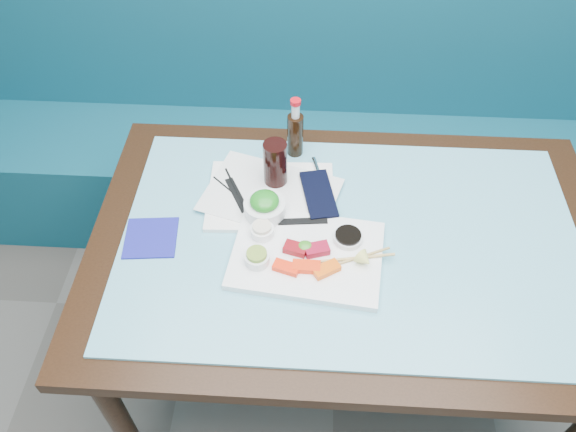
# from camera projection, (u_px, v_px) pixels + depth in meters

# --- Properties ---
(booth_bench) EXTENTS (3.00, 0.56, 1.17)m
(booth_bench) POSITION_uv_depth(u_px,v_px,m) (340.00, 140.00, 2.34)
(booth_bench) COLOR #0E485A
(booth_bench) RESTS_ON ground
(dining_table) EXTENTS (1.40, 0.90, 0.75)m
(dining_table) POSITION_uv_depth(u_px,v_px,m) (348.00, 259.00, 1.56)
(dining_table) COLOR black
(dining_table) RESTS_ON ground
(glass_top) EXTENTS (1.22, 0.76, 0.01)m
(glass_top) POSITION_uv_depth(u_px,v_px,m) (350.00, 239.00, 1.50)
(glass_top) COLOR #60AAC0
(glass_top) RESTS_ON dining_table
(sashimi_plate) EXTENTS (0.41, 0.32, 0.02)m
(sashimi_plate) POSITION_uv_depth(u_px,v_px,m) (307.00, 255.00, 1.45)
(sashimi_plate) COLOR white
(sashimi_plate) RESTS_ON glass_top
(salmon_left) EXTENTS (0.07, 0.05, 0.02)m
(salmon_left) POSITION_uv_depth(u_px,v_px,m) (286.00, 268.00, 1.40)
(salmon_left) COLOR #FF290A
(salmon_left) RESTS_ON sashimi_plate
(salmon_mid) EXTENTS (0.07, 0.04, 0.02)m
(salmon_mid) POSITION_uv_depth(u_px,v_px,m) (306.00, 267.00, 1.40)
(salmon_mid) COLOR #FF300A
(salmon_mid) RESTS_ON sashimi_plate
(salmon_right) EXTENTS (0.08, 0.06, 0.02)m
(salmon_right) POSITION_uv_depth(u_px,v_px,m) (326.00, 269.00, 1.39)
(salmon_right) COLOR #F55809
(salmon_right) RESTS_ON sashimi_plate
(tuna_left) EXTENTS (0.07, 0.05, 0.02)m
(tuna_left) POSITION_uv_depth(u_px,v_px,m) (295.00, 249.00, 1.44)
(tuna_left) COLOR maroon
(tuna_left) RESTS_ON sashimi_plate
(tuna_right) EXTENTS (0.07, 0.05, 0.02)m
(tuna_right) POSITION_uv_depth(u_px,v_px,m) (317.00, 249.00, 1.43)
(tuna_right) COLOR maroon
(tuna_right) RESTS_ON sashimi_plate
(seaweed_garnish) EXTENTS (0.05, 0.04, 0.02)m
(seaweed_garnish) POSITION_uv_depth(u_px,v_px,m) (305.00, 247.00, 1.44)
(seaweed_garnish) COLOR #36831E
(seaweed_garnish) RESTS_ON sashimi_plate
(ramekin_wasabi) EXTENTS (0.08, 0.08, 0.03)m
(ramekin_wasabi) POSITION_uv_depth(u_px,v_px,m) (257.00, 258.00, 1.41)
(ramekin_wasabi) COLOR white
(ramekin_wasabi) RESTS_ON sashimi_plate
(wasabi_fill) EXTENTS (0.05, 0.05, 0.01)m
(wasabi_fill) POSITION_uv_depth(u_px,v_px,m) (257.00, 254.00, 1.40)
(wasabi_fill) COLOR olive
(wasabi_fill) RESTS_ON ramekin_wasabi
(ramekin_ginger) EXTENTS (0.08, 0.08, 0.03)m
(ramekin_ginger) POSITION_uv_depth(u_px,v_px,m) (262.00, 231.00, 1.47)
(ramekin_ginger) COLOR white
(ramekin_ginger) RESTS_ON sashimi_plate
(ginger_fill) EXTENTS (0.06, 0.06, 0.01)m
(ginger_fill) POSITION_uv_depth(u_px,v_px,m) (262.00, 227.00, 1.46)
(ginger_fill) COLOR beige
(ginger_fill) RESTS_ON ramekin_ginger
(soy_dish) EXTENTS (0.10, 0.10, 0.02)m
(soy_dish) POSITION_uv_depth(u_px,v_px,m) (348.00, 238.00, 1.46)
(soy_dish) COLOR white
(soy_dish) RESTS_ON sashimi_plate
(soy_fill) EXTENTS (0.08, 0.08, 0.01)m
(soy_fill) POSITION_uv_depth(u_px,v_px,m) (348.00, 235.00, 1.45)
(soy_fill) COLOR black
(soy_fill) RESTS_ON soy_dish
(lemon_wedge) EXTENTS (0.05, 0.05, 0.04)m
(lemon_wedge) POSITION_uv_depth(u_px,v_px,m) (365.00, 260.00, 1.40)
(lemon_wedge) COLOR #EBE66F
(lemon_wedge) RESTS_ON sashimi_plate
(chopstick_sleeve) EXTENTS (0.13, 0.03, 0.00)m
(chopstick_sleeve) POSITION_uv_depth(u_px,v_px,m) (303.00, 221.00, 1.51)
(chopstick_sleeve) COLOR black
(chopstick_sleeve) RESTS_ON sashimi_plate
(wooden_chopstick_a) EXTENTS (0.23, 0.05, 0.01)m
(wooden_chopstick_a) POSITION_uv_depth(u_px,v_px,m) (350.00, 259.00, 1.42)
(wooden_chopstick_a) COLOR tan
(wooden_chopstick_a) RESTS_ON sashimi_plate
(wooden_chopstick_b) EXTENTS (0.19, 0.09, 0.01)m
(wooden_chopstick_b) POSITION_uv_depth(u_px,v_px,m) (354.00, 259.00, 1.42)
(wooden_chopstick_b) COLOR #A68A4E
(wooden_chopstick_b) RESTS_ON sashimi_plate
(serving_tray) EXTENTS (0.36, 0.28, 0.01)m
(serving_tray) POSITION_uv_depth(u_px,v_px,m) (271.00, 196.00, 1.59)
(serving_tray) COLOR white
(serving_tray) RESTS_ON glass_top
(paper_placemat) EXTENTS (0.42, 0.35, 0.00)m
(paper_placemat) POSITION_uv_depth(u_px,v_px,m) (271.00, 194.00, 1.58)
(paper_placemat) COLOR silver
(paper_placemat) RESTS_ON serving_tray
(seaweed_bowl) EXTENTS (0.14, 0.14, 0.05)m
(seaweed_bowl) POSITION_uv_depth(u_px,v_px,m) (265.00, 209.00, 1.52)
(seaweed_bowl) COLOR white
(seaweed_bowl) RESTS_ON serving_tray
(seaweed_salad) EXTENTS (0.08, 0.08, 0.04)m
(seaweed_salad) POSITION_uv_depth(u_px,v_px,m) (264.00, 201.00, 1.49)
(seaweed_salad) COLOR #1C791C
(seaweed_salad) RESTS_ON seaweed_bowl
(cola_glass) EXTENTS (0.07, 0.07, 0.14)m
(cola_glass) POSITION_uv_depth(u_px,v_px,m) (275.00, 163.00, 1.57)
(cola_glass) COLOR black
(cola_glass) RESTS_ON serving_tray
(navy_pouch) EXTENTS (0.12, 0.19, 0.01)m
(navy_pouch) POSITION_uv_depth(u_px,v_px,m) (319.00, 195.00, 1.57)
(navy_pouch) COLOR black
(navy_pouch) RESTS_ON serving_tray
(fork) EXTENTS (0.04, 0.09, 0.01)m
(fork) POSITION_uv_depth(u_px,v_px,m) (317.00, 169.00, 1.64)
(fork) COLOR silver
(fork) RESTS_ON serving_tray
(black_chopstick_a) EXTENTS (0.15, 0.14, 0.01)m
(black_chopstick_a) POSITION_uv_depth(u_px,v_px,m) (235.00, 195.00, 1.58)
(black_chopstick_a) COLOR black
(black_chopstick_a) RESTS_ON serving_tray
(black_chopstick_b) EXTENTS (0.10, 0.21, 0.01)m
(black_chopstick_b) POSITION_uv_depth(u_px,v_px,m) (238.00, 195.00, 1.58)
(black_chopstick_b) COLOR black
(black_chopstick_b) RESTS_ON serving_tray
(tray_sleeve) EXTENTS (0.08, 0.14, 0.00)m
(tray_sleeve) POSITION_uv_depth(u_px,v_px,m) (237.00, 195.00, 1.58)
(tray_sleeve) COLOR black
(tray_sleeve) RESTS_ON serving_tray
(cola_bottle_body) EXTENTS (0.06, 0.06, 0.14)m
(cola_bottle_body) POSITION_uv_depth(u_px,v_px,m) (295.00, 135.00, 1.67)
(cola_bottle_body) COLOR black
(cola_bottle_body) RESTS_ON glass_top
(cola_bottle_neck) EXTENTS (0.03, 0.03, 0.05)m
(cola_bottle_neck) POSITION_uv_depth(u_px,v_px,m) (296.00, 110.00, 1.60)
(cola_bottle_neck) COLOR silver
(cola_bottle_neck) RESTS_ON cola_bottle_body
(cola_bottle_cap) EXTENTS (0.03, 0.03, 0.01)m
(cola_bottle_cap) POSITION_uv_depth(u_px,v_px,m) (296.00, 102.00, 1.58)
(cola_bottle_cap) COLOR red
(cola_bottle_cap) RESTS_ON cola_bottle_neck
(blue_napkin) EXTENTS (0.15, 0.15, 0.01)m
(blue_napkin) POSITION_uv_depth(u_px,v_px,m) (151.00, 238.00, 1.49)
(blue_napkin) COLOR navy
(blue_napkin) RESTS_ON glass_top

